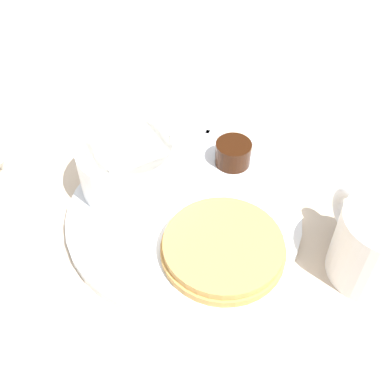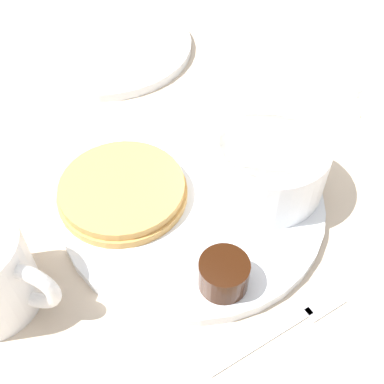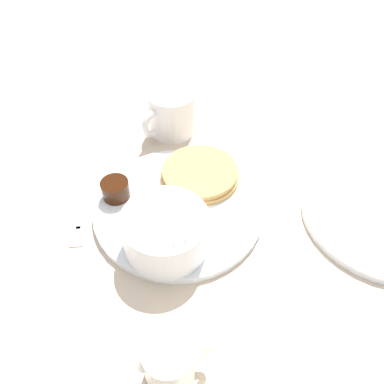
# 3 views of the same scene
# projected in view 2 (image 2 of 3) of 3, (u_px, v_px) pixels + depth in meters

# --- Properties ---
(ground_plane) EXTENTS (4.00, 4.00, 0.00)m
(ground_plane) POSITION_uv_depth(u_px,v_px,m) (193.00, 206.00, 0.49)
(ground_plane) COLOR #C6B299
(plate) EXTENTS (0.27, 0.27, 0.01)m
(plate) POSITION_uv_depth(u_px,v_px,m) (193.00, 202.00, 0.49)
(plate) COLOR white
(plate) RESTS_ON ground_plane
(pancake_stack) EXTENTS (0.13, 0.13, 0.02)m
(pancake_stack) POSITION_uv_depth(u_px,v_px,m) (122.00, 190.00, 0.48)
(pancake_stack) COLOR tan
(pancake_stack) RESTS_ON plate
(bowl) EXTENTS (0.12, 0.12, 0.06)m
(bowl) POSITION_uv_depth(u_px,v_px,m) (267.00, 163.00, 0.48)
(bowl) COLOR white
(bowl) RESTS_ON plate
(syrup_cup) EXTENTS (0.04, 0.04, 0.03)m
(syrup_cup) POSITION_uv_depth(u_px,v_px,m) (224.00, 274.00, 0.41)
(syrup_cup) COLOR black
(syrup_cup) RESTS_ON plate
(butter_ramekin) EXTENTS (0.05, 0.05, 0.05)m
(butter_ramekin) POSITION_uv_depth(u_px,v_px,m) (291.00, 179.00, 0.48)
(butter_ramekin) COLOR white
(butter_ramekin) RESTS_ON plate
(fork) EXTENTS (0.08, 0.13, 0.00)m
(fork) POSITION_uv_depth(u_px,v_px,m) (294.00, 321.00, 0.41)
(fork) COLOR silver
(fork) RESTS_ON ground_plane
(far_plate) EXTENTS (0.24, 0.24, 0.01)m
(far_plate) POSITION_uv_depth(u_px,v_px,m) (106.00, 46.00, 0.68)
(far_plate) COLOR white
(far_plate) RESTS_ON ground_plane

